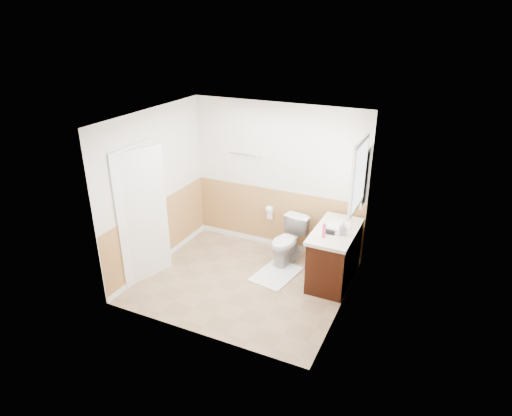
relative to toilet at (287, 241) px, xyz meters
The scene contains 32 objects.
floor 1.01m from the toilet, 113.87° to the right, with size 3.00×3.00×0.00m, color #8C7051.
ceiling 2.33m from the toilet, 113.87° to the right, with size 3.00×3.00×0.00m, color white.
wall_back 1.05m from the toilet, 130.44° to the left, with size 3.00×3.00×0.00m, color silver.
wall_front 2.36m from the toilet, 99.96° to the right, with size 3.00×3.00×0.00m, color silver.
wall_left 2.24m from the toilet, 155.51° to the right, with size 3.00×3.00×0.00m, color silver.
wall_right 1.66m from the toilet, 37.35° to the right, with size 3.00×3.00×0.00m, color silver.
wainscot_back 0.59m from the toilet, 131.22° to the left, with size 3.00×3.00×0.00m, color #B58C48.
wainscot_front 2.18m from the toilet, 100.02° to the right, with size 3.00×3.00×0.00m, color #B58C48.
wainscot_left 2.06m from the toilet, 155.37° to the right, with size 2.60×2.60×0.00m, color #B58C48.
wainscot_right 1.41m from the toilet, 37.65° to the right, with size 2.60×2.60×0.00m, color #B58C48.
toilet is the anchor object (origin of this frame).
bath_mat 0.58m from the toilet, 90.00° to the right, with size 0.55×0.80×0.02m, color white.
vanity_cabinet 0.86m from the toilet, 14.22° to the right, with size 0.55×1.10×0.80m, color black.
vanity_knob_left 0.64m from the toilet, 30.23° to the right, with size 0.03×0.03×0.03m, color silver.
vanity_knob_right 0.57m from the toilet, 11.78° to the right, with size 0.03×0.03×0.03m, color silver.
countertop 0.96m from the toilet, 14.39° to the right, with size 0.60×1.15×0.05m, color beige.
sink_basin 0.97m from the toilet, ahead, with size 0.36×0.36×0.02m, color white.
faucet 1.15m from the toilet, ahead, with size 0.02×0.02×0.14m, color silver.
lotion_bottle 1.08m from the toilet, 35.50° to the right, with size 0.05×0.05×0.22m, color #E43B7E.
soap_dispenser 1.16m from the toilet, 18.74° to the right, with size 0.09×0.09×0.21m, color gray.
hair_dryer_body 1.01m from the toilet, 25.72° to the right, with size 0.07×0.07×0.14m, color black.
hair_dryer_handle 0.97m from the toilet, 25.59° to the right, with size 0.03×0.03×0.07m, color black.
mirror_panel 1.63m from the toilet, 12.55° to the left, with size 0.02×0.35×0.90m, color silver.
window_frame 1.78m from the toilet, 13.79° to the right, with size 0.04×0.80×1.00m, color white.
window_glass 1.79m from the toilet, 13.59° to the right, with size 0.01×0.70×0.90m, color white.
door 2.30m from the toilet, 143.72° to the right, with size 0.05×0.80×2.04m, color white.
door_frame 2.36m from the toilet, 144.85° to the right, with size 0.02×0.92×2.10m, color white.
door_knob 2.06m from the toilet, 150.41° to the right, with size 0.06×0.06×0.06m, color silver.
towel_bar 1.59m from the toilet, 157.10° to the left, with size 0.02×0.02×0.62m, color silver.
tp_holder_bar 0.69m from the toilet, 142.13° to the left, with size 0.02×0.02×0.14m, color silver.
tp_roll 0.69m from the toilet, 142.13° to the left, with size 0.11×0.11×0.10m, color white.
tp_sheet 0.64m from the toilet, 142.13° to the left, with size 0.10×0.01×0.16m, color white.
Camera 1 is at (2.58, -5.06, 3.74)m, focal length 30.92 mm.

